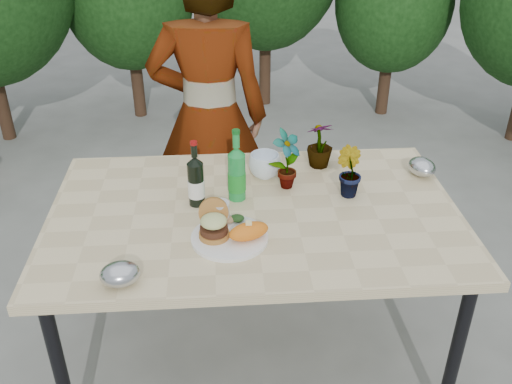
{
  "coord_description": "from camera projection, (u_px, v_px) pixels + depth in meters",
  "views": [
    {
      "loc": [
        -0.13,
        -1.88,
        1.95
      ],
      "look_at": [
        0.0,
        -0.08,
        0.88
      ],
      "focal_mm": 40.0,
      "sensor_mm": 36.0,
      "label": 1
    }
  ],
  "objects": [
    {
      "name": "burger_stack",
      "position": [
        214.0,
        223.0,
        2.04
      ],
      "size": [
        0.11,
        0.16,
        0.11
      ],
      "color": "#B7722D",
      "rests_on": "dinner_plate"
    },
    {
      "name": "person",
      "position": [
        209.0,
        118.0,
        2.84
      ],
      "size": [
        0.62,
        0.43,
        1.63
      ],
      "primitive_type": "imported",
      "rotation": [
        0.0,
        0.0,
        3.07
      ],
      "color": "#915E48",
      "rests_on": "ground"
    },
    {
      "name": "grilled_veg",
      "position": [
        233.0,
        219.0,
        2.13
      ],
      "size": [
        0.08,
        0.05,
        0.03
      ],
      "color": "olive",
      "rests_on": "dinner_plate"
    },
    {
      "name": "sweet_potato",
      "position": [
        249.0,
        231.0,
        2.02
      ],
      "size": [
        0.17,
        0.12,
        0.06
      ],
      "primitive_type": "ellipsoid",
      "rotation": [
        0.0,
        0.0,
        0.35
      ],
      "color": "orange",
      "rests_on": "dinner_plate"
    },
    {
      "name": "wine_bottle",
      "position": [
        196.0,
        182.0,
        2.22
      ],
      "size": [
        0.07,
        0.07,
        0.27
      ],
      "rotation": [
        0.0,
        0.0,
        -0.17
      ],
      "color": "black",
      "rests_on": "patio_table"
    },
    {
      "name": "plastic_cup",
      "position": [
        220.0,
        213.0,
        2.12
      ],
      "size": [
        0.07,
        0.07,
        0.09
      ],
      "primitive_type": "cylinder",
      "color": "silver",
      "rests_on": "patio_table"
    },
    {
      "name": "seedling_left",
      "position": [
        287.0,
        160.0,
        2.32
      ],
      "size": [
        0.16,
        0.16,
        0.26
      ],
      "primitive_type": "imported",
      "rotation": [
        0.0,
        0.0,
        0.67
      ],
      "color": "#28501B",
      "rests_on": "patio_table"
    },
    {
      "name": "ground",
      "position": [
        255.0,
        348.0,
        2.61
      ],
      "size": [
        80.0,
        80.0,
        0.0
      ],
      "primitive_type": "plane",
      "color": "slate",
      "rests_on": "ground"
    },
    {
      "name": "sparkling_water",
      "position": [
        237.0,
        174.0,
        2.25
      ],
      "size": [
        0.07,
        0.07,
        0.3
      ],
      "rotation": [
        0.0,
        0.0,
        0.31
      ],
      "color": "#188936",
      "rests_on": "patio_table"
    },
    {
      "name": "seedling_right",
      "position": [
        320.0,
        144.0,
        2.5
      ],
      "size": [
        0.14,
        0.14,
        0.21
      ],
      "primitive_type": "imported",
      "rotation": [
        0.0,
        0.0,
        3.34
      ],
      "color": "#255C1F",
      "rests_on": "patio_table"
    },
    {
      "name": "foil_packet_right",
      "position": [
        422.0,
        167.0,
        2.46
      ],
      "size": [
        0.15,
        0.16,
        0.08
      ],
      "primitive_type": "ellipsoid",
      "rotation": [
        0.0,
        0.0,
        1.92
      ],
      "color": "#B3B6BA",
      "rests_on": "patio_table"
    },
    {
      "name": "patio_table",
      "position": [
        255.0,
        222.0,
        2.26
      ],
      "size": [
        1.6,
        1.0,
        0.75
      ],
      "color": "beige",
      "rests_on": "ground"
    },
    {
      "name": "dinner_plate",
      "position": [
        230.0,
        238.0,
        2.06
      ],
      "size": [
        0.28,
        0.28,
        0.01
      ],
      "primitive_type": "cylinder",
      "color": "white",
      "rests_on": "patio_table"
    },
    {
      "name": "seedling_mid",
      "position": [
        348.0,
        172.0,
        2.28
      ],
      "size": [
        0.14,
        0.14,
        0.2
      ],
      "primitive_type": "imported",
      "rotation": [
        0.0,
        0.0,
        2.1
      ],
      "color": "#1D531C",
      "rests_on": "patio_table"
    },
    {
      "name": "shrub_hedge",
      "position": [
        248.0,
        11.0,
        3.46
      ],
      "size": [
        6.77,
        5.09,
        2.16
      ],
      "color": "#382316",
      "rests_on": "ground"
    },
    {
      "name": "foil_packet_left",
      "position": [
        120.0,
        274.0,
        1.83
      ],
      "size": [
        0.15,
        0.13,
        0.08
      ],
      "primitive_type": "ellipsoid",
      "rotation": [
        0.0,
        0.0,
        0.16
      ],
      "color": "#AFB1B6",
      "rests_on": "patio_table"
    },
    {
      "name": "blue_bowl",
      "position": [
        265.0,
        166.0,
        2.44
      ],
      "size": [
        0.18,
        0.18,
        0.11
      ],
      "primitive_type": "imported",
      "rotation": [
        0.0,
        0.0,
        0.38
      ],
      "color": "white",
      "rests_on": "patio_table"
    }
  ]
}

